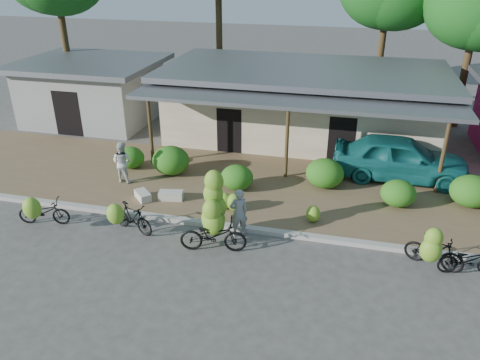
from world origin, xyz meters
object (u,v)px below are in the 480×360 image
object	(u,v)px
sack_far	(143,195)
bystander	(122,162)
tree_near_right	(474,5)
bike_far_right	(468,260)
bike_left	(129,217)
bike_right	(434,250)
bike_center	(213,221)
vendor	(239,213)
bike_far_left	(42,211)
sack_near	(171,195)
teal_van	(400,158)

from	to	relation	value
sack_far	bystander	bearing A→B (deg)	138.08
tree_near_right	bike_far_right	bearing A→B (deg)	-96.38
bike_left	bike_right	xyz separation A→B (m)	(9.06, 0.23, 0.08)
bike_right	bike_center	bearing A→B (deg)	113.58
bystander	vendor	bearing A→B (deg)	160.33
bike_far_left	sack_near	world-z (taller)	bike_far_left
tree_near_right	vendor	world-z (taller)	tree_near_right
bike_far_right	sack_near	distance (m)	9.70
sack_far	sack_near	bearing A→B (deg)	13.21
tree_near_right	bike_left	world-z (taller)	tree_near_right
sack_far	vendor	xyz separation A→B (m)	(3.86, -1.31, 0.55)
bike_far_right	sack_far	bearing A→B (deg)	68.42
bike_far_left	sack_far	xyz separation A→B (m)	(2.48, 2.27, -0.28)
bike_far_left	bike_far_right	size ratio (longest dim) A/B	1.02
bike_far_left	bike_left	distance (m)	2.97
bike_center	teal_van	distance (m)	8.30
bike_center	bike_right	xyz separation A→B (m)	(6.26, 0.32, -0.21)
teal_van	bike_far_right	bearing A→B (deg)	-164.31
bike_far_left	vendor	xyz separation A→B (m)	(6.34, 0.96, 0.27)
bike_center	sack_near	distance (m)	3.31
tree_near_right	vendor	distance (m)	16.08
tree_near_right	bystander	distance (m)	17.61
bike_far_left	bike_far_right	bearing A→B (deg)	-98.55
bystander	sack_far	bearing A→B (deg)	144.17
bike_far_right	teal_van	xyz separation A→B (m)	(-1.55, 5.68, 0.54)
bike_far_left	sack_near	size ratio (longest dim) A/B	2.10
bike_right	bystander	world-z (taller)	bystander
bike_far_left	bike_center	xyz separation A→B (m)	(5.76, 0.19, 0.33)
tree_near_right	bike_center	world-z (taller)	tree_near_right
bike_left	bystander	size ratio (longest dim) A/B	1.06
sack_near	teal_van	xyz separation A→B (m)	(7.96, 3.76, 0.71)
bike_left	bike_center	size ratio (longest dim) A/B	0.71
sack_near	bystander	bearing A→B (deg)	157.40
sack_far	vendor	bearing A→B (deg)	-18.76
bike_center	sack_near	bearing A→B (deg)	34.27
bike_right	sack_far	distance (m)	9.71
sack_near	bike_left	bearing A→B (deg)	-102.76
bike_right	sack_near	size ratio (longest dim) A/B	2.00
teal_van	tree_near_right	bearing A→B (deg)	-21.33
bike_far_left	bystander	size ratio (longest dim) A/B	1.11
bike_far_left	sack_near	bearing A→B (deg)	-65.33
bike_center	bystander	distance (m)	5.64
tree_near_right	sack_far	world-z (taller)	tree_near_right
bike_center	bike_left	bearing A→B (deg)	77.77
bike_far_right	bystander	xyz separation A→B (m)	(-11.81, 2.88, 0.48)
tree_near_right	sack_far	bearing A→B (deg)	-135.90
bike_center	vendor	world-z (taller)	bike_center
tree_near_right	sack_far	xyz separation A→B (m)	(-11.97, -11.60, -5.63)
bike_left	bike_center	xyz separation A→B (m)	(2.80, -0.08, 0.29)
bike_left	sack_near	distance (m)	2.30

